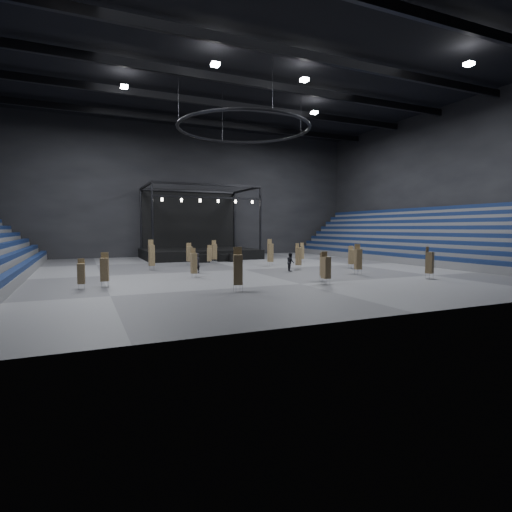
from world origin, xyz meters
name	(u,v)px	position (x,y,z in m)	size (l,w,h in m)	color
floor	(244,270)	(0.00, 0.00, 0.00)	(50.00, 50.00, 0.00)	#4F4F52
ceiling	(244,72)	(0.00, 0.00, 18.00)	(50.00, 42.00, 0.20)	black
wall_back	(188,192)	(0.00, 21.00, 9.00)	(50.00, 0.20, 18.00)	black
wall_front	(422,112)	(0.00, -21.00, 9.00)	(50.00, 0.20, 18.00)	black
wall_right	(441,185)	(25.00, 0.00, 9.00)	(0.20, 42.00, 18.00)	black
bleachers_right	(426,247)	(22.94, 0.00, 1.73)	(7.20, 40.00, 6.40)	#505153
stage	(198,247)	(0.00, 16.24, 1.45)	(14.00, 10.00, 9.20)	black
truss_ring	(244,128)	(0.00, 0.00, 13.00)	(12.30, 12.30, 5.15)	black
roof_girders	(244,81)	(0.00, 0.00, 17.20)	(49.00, 30.35, 0.70)	black
floodlights	(262,72)	(0.00, -4.00, 16.60)	(28.60, 16.60, 0.25)	white
flight_case_left	(204,259)	(-1.24, 9.09, 0.44)	(1.33, 0.66, 0.89)	black
flight_case_mid	(223,258)	(1.19, 9.39, 0.43)	(1.30, 0.65, 0.87)	black
flight_case_right	(236,258)	(2.43, 8.56, 0.46)	(1.38, 0.69, 0.92)	black
chair_stack_0	(270,252)	(3.97, 2.56, 1.40)	(0.49, 0.49, 2.75)	silver
chair_stack_1	(105,269)	(-12.58, -6.68, 1.21)	(0.58, 0.58, 2.30)	silver
chair_stack_2	(238,269)	(-5.24, -11.99, 1.41)	(0.67, 0.67, 2.74)	silver
chair_stack_3	(358,259)	(7.43, -7.31, 1.33)	(0.61, 0.61, 2.56)	silver
chair_stack_4	(81,273)	(-14.00, -7.08, 1.04)	(0.48, 0.48, 1.96)	silver
chair_stack_5	(152,255)	(-8.01, 3.01, 1.43)	(0.55, 0.55, 2.82)	silver
chair_stack_6	(298,256)	(5.05, -1.37, 1.24)	(0.49, 0.49, 2.45)	silver
chair_stack_7	(214,251)	(-0.34, 8.01, 1.31)	(0.54, 0.54, 2.53)	silver
chair_stack_8	(194,263)	(-5.93, -4.19, 1.19)	(0.45, 0.45, 2.34)	silver
chair_stack_9	(302,252)	(9.53, 5.59, 1.13)	(0.53, 0.53, 2.20)	silver
chair_stack_10	(429,262)	(10.51, -11.99, 1.28)	(0.66, 0.66, 2.47)	silver
chair_stack_11	(209,254)	(-1.52, 6.05, 1.12)	(0.62, 0.62, 2.09)	silver
chair_stack_12	(326,267)	(1.48, -11.41, 1.21)	(0.54, 0.54, 2.28)	silver
chair_stack_13	(323,266)	(2.35, -9.78, 1.11)	(0.59, 0.59, 2.09)	silver
chair_stack_14	(351,256)	(9.97, -3.06, 1.16)	(0.63, 0.63, 2.18)	silver
chair_stack_15	(189,253)	(-3.65, 6.15, 1.25)	(0.55, 0.55, 2.36)	silver
man_center	(197,263)	(-4.88, -1.20, 0.88)	(0.64, 0.42, 1.77)	black
crew_member	(290,262)	(3.34, -2.94, 0.83)	(0.81, 0.63, 1.67)	black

